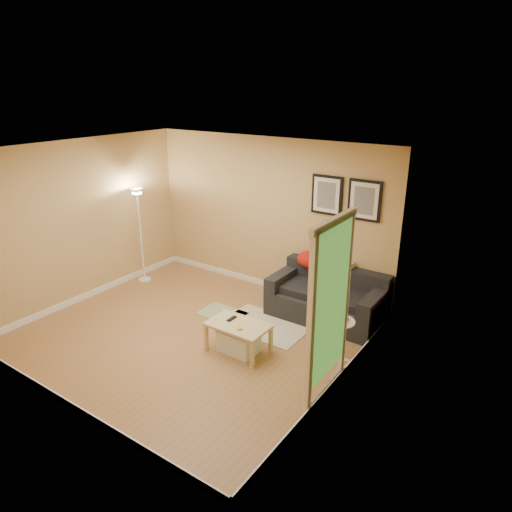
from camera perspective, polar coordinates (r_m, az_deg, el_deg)
name	(u,v)px	position (r m, az deg, el deg)	size (l,w,h in m)	color
floor	(191,333)	(6.85, -7.95, -9.42)	(4.50, 4.50, 0.00)	#9B6C42
ceiling	(181,151)	(5.99, -9.20, 12.66)	(4.50, 4.50, 0.00)	white
wall_back	(268,216)	(7.81, 1.45, 4.98)	(4.50, 4.50, 0.00)	tan
wall_front	(52,304)	(5.15, -23.79, -5.41)	(4.50, 4.50, 0.00)	tan
wall_left	(82,222)	(7.95, -20.60, 3.94)	(4.00, 4.00, 0.00)	tan
wall_right	(341,288)	(5.13, 10.36, -3.94)	(4.00, 4.00, 0.00)	tan
baseboard_back	(267,284)	(8.22, 1.34, -3.45)	(4.50, 0.02, 0.10)	white
baseboard_front	(70,405)	(5.78, -21.86, -16.62)	(4.50, 0.02, 0.10)	white
baseboard_left	(92,293)	(8.36, -19.49, -4.30)	(0.02, 4.00, 0.10)	white
baseboard_right	(333,384)	(5.76, 9.45, -15.29)	(0.02, 4.00, 0.10)	white
sofa	(327,296)	(7.11, 8.68, -4.83)	(1.70, 0.90, 0.75)	black
red_throw	(311,260)	(7.35, 6.81, -0.53)	(0.48, 0.36, 0.28)	red
plaid_throw	(338,264)	(7.22, 10.10, -1.02)	(0.42, 0.26, 0.10)	#C9C275
framed_print_left	(327,195)	(7.15, 8.71, 7.42)	(0.50, 0.04, 0.60)	black
framed_print_right	(364,200)	(6.92, 13.20, 6.67)	(0.50, 0.04, 0.60)	black
area_rug	(265,325)	(6.98, 1.17, -8.51)	(1.25, 0.85, 0.01)	beige
green_runner	(222,313)	(7.33, -4.20, -7.05)	(0.70, 0.50, 0.01)	#668C4C
coffee_table	(238,337)	(6.29, -2.19, -9.98)	(0.82, 0.50, 0.41)	beige
remote_control	(232,319)	(6.30, -3.00, -7.70)	(0.05, 0.16, 0.02)	black
tape_roll	(240,328)	(6.06, -2.03, -8.89)	(0.07, 0.07, 0.03)	yellow
storage_bin	(239,341)	(6.30, -2.12, -10.38)	(0.52, 0.38, 0.32)	white
side_table	(340,339)	(6.20, 10.25, -10.06)	(0.36, 0.36, 0.55)	white
book_stack	(339,318)	(6.04, 10.21, -7.55)	(0.17, 0.23, 0.07)	teal
floor_lamp	(141,238)	(8.46, -13.95, 2.15)	(0.22, 0.22, 1.71)	white
doorway	(329,315)	(5.15, 8.95, -7.18)	(0.12, 1.01, 2.13)	white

